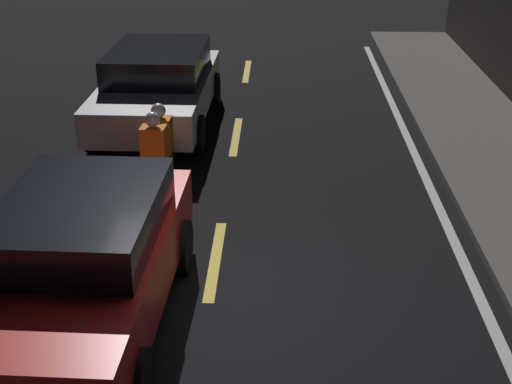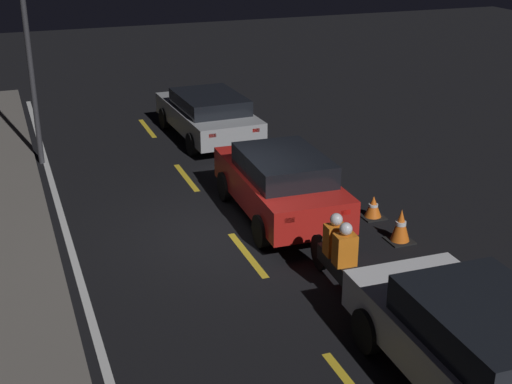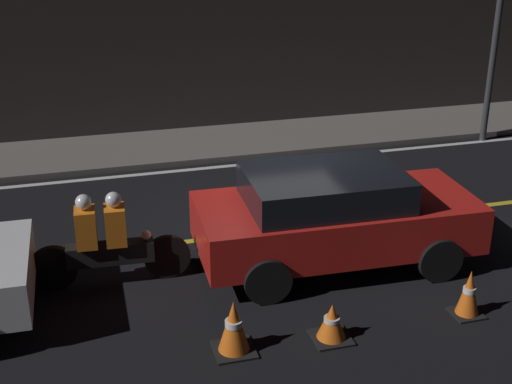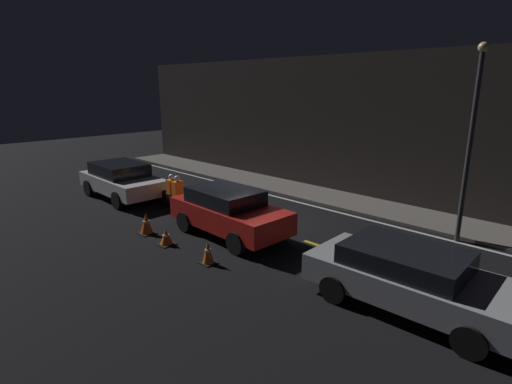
# 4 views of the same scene
# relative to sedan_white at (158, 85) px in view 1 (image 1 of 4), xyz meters

# --- Properties ---
(ground_plane) EXTENTS (56.00, 56.00, 0.00)m
(ground_plane) POSITION_rel_sedan_white_xyz_m (6.06, 1.50, -0.79)
(ground_plane) COLOR black
(lane_dash_a) EXTENTS (2.00, 0.14, 0.01)m
(lane_dash_a) POSITION_rel_sedan_white_xyz_m (-3.94, 1.50, -0.79)
(lane_dash_a) COLOR gold
(lane_dash_a) RESTS_ON ground
(lane_dash_b) EXTENTS (2.00, 0.14, 0.01)m
(lane_dash_b) POSITION_rel_sedan_white_xyz_m (0.56, 1.50, -0.79)
(lane_dash_b) COLOR gold
(lane_dash_b) RESTS_ON ground
(lane_dash_c) EXTENTS (2.00, 0.14, 0.01)m
(lane_dash_c) POSITION_rel_sedan_white_xyz_m (5.06, 1.50, -0.79)
(lane_dash_c) COLOR gold
(lane_dash_c) RESTS_ON ground
(lane_solid_kerb) EXTENTS (25.20, 0.14, 0.01)m
(lane_solid_kerb) POSITION_rel_sedan_white_xyz_m (6.06, 4.67, -0.79)
(lane_solid_kerb) COLOR silver
(lane_solid_kerb) RESTS_ON ground
(sedan_white) EXTENTS (4.39, 2.11, 1.47)m
(sedan_white) POSITION_rel_sedan_white_xyz_m (0.00, 0.00, 0.00)
(sedan_white) COLOR silver
(sedan_white) RESTS_ON ground
(taxi_red) EXTENTS (4.15, 1.99, 1.48)m
(taxi_red) POSITION_rel_sedan_white_xyz_m (6.51, 0.23, 0.00)
(taxi_red) COLOR red
(taxi_red) RESTS_ON ground
(motorcycle) EXTENTS (2.26, 0.40, 1.40)m
(motorcycle) POSITION_rel_sedan_white_xyz_m (3.21, 0.50, -0.14)
(motorcycle) COLOR black
(motorcycle) RESTS_ON ground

